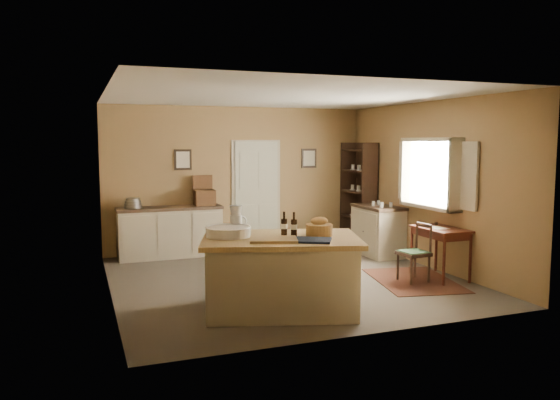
{
  "coord_description": "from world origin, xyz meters",
  "views": [
    {
      "loc": [
        -2.87,
        -7.45,
        2.05
      ],
      "look_at": [
        0.06,
        0.4,
        1.15
      ],
      "focal_mm": 35.0,
      "sensor_mm": 36.0,
      "label": 1
    }
  ],
  "objects_px": {
    "writing_desk": "(440,234)",
    "sideboard": "(171,230)",
    "desk_chair": "(414,254)",
    "right_cabinet": "(378,230)",
    "shelving_unit": "(360,194)",
    "work_island": "(280,272)"
  },
  "relations": [
    {
      "from": "writing_desk",
      "to": "sideboard",
      "type": "bearing_deg",
      "value": 140.28
    },
    {
      "from": "desk_chair",
      "to": "right_cabinet",
      "type": "relative_size",
      "value": 0.79
    },
    {
      "from": "sideboard",
      "to": "shelving_unit",
      "type": "relative_size",
      "value": 0.91
    },
    {
      "from": "work_island",
      "to": "sideboard",
      "type": "distance_m",
      "value": 3.68
    },
    {
      "from": "writing_desk",
      "to": "work_island",
      "type": "bearing_deg",
      "value": -166.75
    },
    {
      "from": "right_cabinet",
      "to": "shelving_unit",
      "type": "bearing_deg",
      "value": 80.74
    },
    {
      "from": "right_cabinet",
      "to": "shelving_unit",
      "type": "height_order",
      "value": "shelving_unit"
    },
    {
      "from": "work_island",
      "to": "writing_desk",
      "type": "distance_m",
      "value": 2.9
    },
    {
      "from": "writing_desk",
      "to": "desk_chair",
      "type": "height_order",
      "value": "desk_chair"
    },
    {
      "from": "right_cabinet",
      "to": "sideboard",
      "type": "bearing_deg",
      "value": 162.15
    },
    {
      "from": "writing_desk",
      "to": "right_cabinet",
      "type": "xyz_separation_m",
      "value": [
        -0.0,
        1.8,
        -0.21
      ]
    },
    {
      "from": "desk_chair",
      "to": "shelving_unit",
      "type": "relative_size",
      "value": 0.41
    },
    {
      "from": "work_island",
      "to": "writing_desk",
      "type": "xyz_separation_m",
      "value": [
        2.81,
        0.66,
        0.19
      ]
    },
    {
      "from": "shelving_unit",
      "to": "writing_desk",
      "type": "bearing_deg",
      "value": -93.2
    },
    {
      "from": "desk_chair",
      "to": "shelving_unit",
      "type": "bearing_deg",
      "value": 72.8
    },
    {
      "from": "sideboard",
      "to": "desk_chair",
      "type": "distance_m",
      "value": 4.27
    },
    {
      "from": "work_island",
      "to": "right_cabinet",
      "type": "xyz_separation_m",
      "value": [
        2.81,
        2.47,
        -0.02
      ]
    },
    {
      "from": "writing_desk",
      "to": "shelving_unit",
      "type": "xyz_separation_m",
      "value": [
        0.15,
        2.74,
        0.34
      ]
    },
    {
      "from": "right_cabinet",
      "to": "shelving_unit",
      "type": "relative_size",
      "value": 0.52
    },
    {
      "from": "sideboard",
      "to": "right_cabinet",
      "type": "xyz_separation_m",
      "value": [
        3.54,
        -1.14,
        -0.02
      ]
    },
    {
      "from": "work_island",
      "to": "desk_chair",
      "type": "bearing_deg",
      "value": 32.5
    },
    {
      "from": "sideboard",
      "to": "shelving_unit",
      "type": "xyz_separation_m",
      "value": [
        3.7,
        -0.2,
        0.53
      ]
    }
  ]
}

